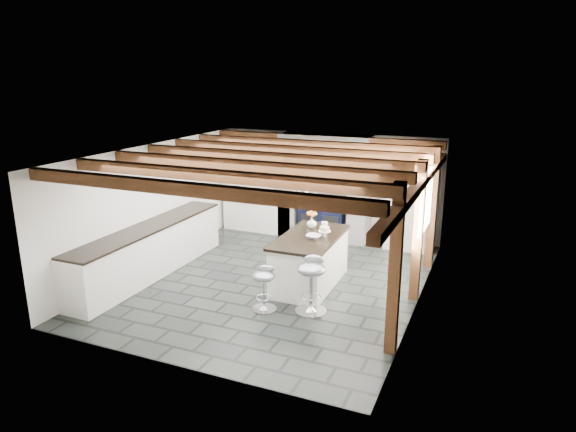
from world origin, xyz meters
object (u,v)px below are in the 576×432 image
at_px(range_cooker, 324,217).
at_px(kitchen_island, 310,260).
at_px(bar_stool_far, 264,283).
at_px(bar_stool_near, 311,278).

xyz_separation_m(range_cooker, kitchen_island, (0.65, -2.59, -0.01)).
distance_m(range_cooker, kitchen_island, 2.67).
relative_size(kitchen_island, bar_stool_far, 2.51).
distance_m(range_cooker, bar_stool_near, 3.74).
bearing_deg(bar_stool_far, kitchen_island, 56.13).
bearing_deg(kitchen_island, bar_stool_far, -104.81).
bearing_deg(bar_stool_near, range_cooker, 91.98).
height_order(kitchen_island, bar_stool_near, kitchen_island).
height_order(range_cooker, bar_stool_near, range_cooker).
bearing_deg(bar_stool_far, bar_stool_near, -2.86).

